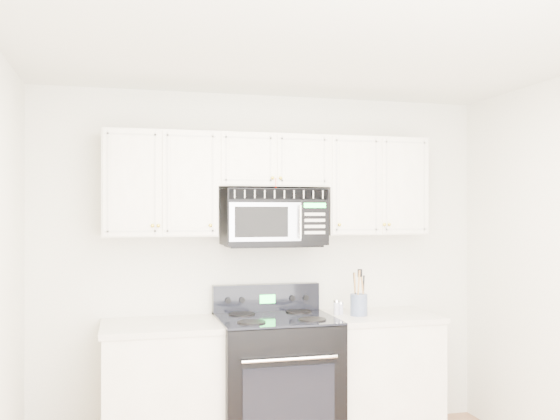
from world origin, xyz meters
name	(u,v)px	position (x,y,z in m)	size (l,w,h in m)	color
room	(344,290)	(0.00, 0.00, 1.30)	(3.51, 3.51, 2.61)	#A26E48
base_cabinet_left	(164,394)	(-0.80, 1.44, 0.43)	(0.86, 0.65, 0.92)	white
base_cabinet_right	(377,379)	(0.80, 1.44, 0.43)	(0.86, 0.65, 0.92)	white
range	(276,379)	(0.00, 1.40, 0.48)	(0.83, 0.75, 1.14)	black
upper_cabinets	(271,180)	(0.00, 1.58, 1.93)	(2.44, 0.37, 0.75)	white
microwave	(273,217)	(0.01, 1.56, 1.66)	(0.75, 0.43, 0.42)	black
utensil_crock	(359,304)	(0.63, 1.40, 1.01)	(0.13, 0.13, 0.34)	slate
shaker_salt	(341,308)	(0.52, 1.47, 0.97)	(0.04, 0.04, 0.09)	#A9A7BD
shaker_pepper	(337,307)	(0.48, 1.47, 0.98)	(0.05, 0.05, 0.11)	#A9A7BD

